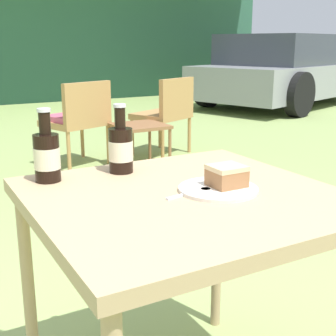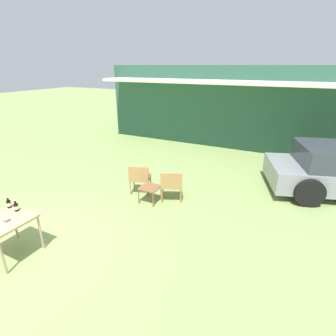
{
  "view_description": "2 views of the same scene",
  "coord_description": "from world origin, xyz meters",
  "px_view_note": "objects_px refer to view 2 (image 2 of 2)",
  "views": [
    {
      "loc": [
        -0.65,
        -1.06,
        1.15
      ],
      "look_at": [
        0.0,
        0.1,
        0.8
      ],
      "focal_mm": 50.0,
      "sensor_mm": 36.0,
      "label": 1
    },
    {
      "loc": [
        4.33,
        -2.22,
        3.26
      ],
      "look_at": [
        1.64,
        3.14,
        0.9
      ],
      "focal_mm": 28.0,
      "sensor_mm": 36.0,
      "label": 2
    }
  ],
  "objects_px": {
    "garden_side_table": "(150,189)",
    "cola_bottle_far": "(9,204)",
    "cake_on_plate": "(6,220)",
    "wicker_chair_plain": "(172,184)",
    "wicker_chair_cushioned": "(140,177)",
    "patio_table": "(5,223)",
    "cola_bottle_near": "(16,207)"
  },
  "relations": [
    {
      "from": "garden_side_table",
      "to": "cake_on_plate",
      "type": "distance_m",
      "value": 3.15
    },
    {
      "from": "wicker_chair_cushioned",
      "to": "patio_table",
      "type": "height_order",
      "value": "wicker_chair_cushioned"
    },
    {
      "from": "wicker_chair_cushioned",
      "to": "wicker_chair_plain",
      "type": "bearing_deg",
      "value": 159.27
    },
    {
      "from": "wicker_chair_plain",
      "to": "cola_bottle_near",
      "type": "xyz_separation_m",
      "value": [
        -1.78,
        -2.89,
        0.35
      ]
    },
    {
      "from": "wicker_chair_plain",
      "to": "cola_bottle_near",
      "type": "relative_size",
      "value": 3.65
    },
    {
      "from": "wicker_chair_cushioned",
      "to": "cola_bottle_far",
      "type": "bearing_deg",
      "value": 50.1
    },
    {
      "from": "wicker_chair_plain",
      "to": "patio_table",
      "type": "relative_size",
      "value": 0.97
    },
    {
      "from": "cake_on_plate",
      "to": "cola_bottle_near",
      "type": "height_order",
      "value": "cola_bottle_near"
    },
    {
      "from": "wicker_chair_plain",
      "to": "cake_on_plate",
      "type": "distance_m",
      "value": 3.6
    },
    {
      "from": "garden_side_table",
      "to": "cola_bottle_near",
      "type": "xyz_separation_m",
      "value": [
        -1.32,
        -2.59,
        0.47
      ]
    },
    {
      "from": "wicker_chair_cushioned",
      "to": "patio_table",
      "type": "bearing_deg",
      "value": 56.91
    },
    {
      "from": "garden_side_table",
      "to": "patio_table",
      "type": "relative_size",
      "value": 0.56
    },
    {
      "from": "cake_on_plate",
      "to": "garden_side_table",
      "type": "bearing_deg",
      "value": 68.5
    },
    {
      "from": "patio_table",
      "to": "garden_side_table",
      "type": "bearing_deg",
      "value": 66.5
    },
    {
      "from": "wicker_chair_cushioned",
      "to": "cola_bottle_far",
      "type": "distance_m",
      "value": 3.1
    },
    {
      "from": "patio_table",
      "to": "cola_bottle_far",
      "type": "xyz_separation_m",
      "value": [
        -0.3,
        0.31,
        0.15
      ]
    },
    {
      "from": "patio_table",
      "to": "cake_on_plate",
      "type": "height_order",
      "value": "cake_on_plate"
    },
    {
      "from": "patio_table",
      "to": "cola_bottle_near",
      "type": "relative_size",
      "value": 3.76
    },
    {
      "from": "garden_side_table",
      "to": "cola_bottle_far",
      "type": "height_order",
      "value": "cola_bottle_far"
    },
    {
      "from": "cola_bottle_far",
      "to": "wicker_chair_plain",
      "type": "bearing_deg",
      "value": 54.97
    },
    {
      "from": "wicker_chair_cushioned",
      "to": "wicker_chair_plain",
      "type": "distance_m",
      "value": 0.95
    },
    {
      "from": "wicker_chair_plain",
      "to": "garden_side_table",
      "type": "relative_size",
      "value": 1.73
    },
    {
      "from": "cake_on_plate",
      "to": "cola_bottle_far",
      "type": "bearing_deg",
      "value": 140.85
    },
    {
      "from": "wicker_chair_cushioned",
      "to": "garden_side_table",
      "type": "xyz_separation_m",
      "value": [
        0.49,
        -0.32,
        -0.11
      ]
    },
    {
      "from": "garden_side_table",
      "to": "cola_bottle_far",
      "type": "relative_size",
      "value": 2.11
    },
    {
      "from": "cake_on_plate",
      "to": "cola_bottle_near",
      "type": "relative_size",
      "value": 1.03
    },
    {
      "from": "wicker_chair_plain",
      "to": "patio_table",
      "type": "bearing_deg",
      "value": 37.51
    },
    {
      "from": "cake_on_plate",
      "to": "wicker_chair_cushioned",
      "type": "bearing_deg",
      "value": 78.59
    },
    {
      "from": "wicker_chair_cushioned",
      "to": "garden_side_table",
      "type": "relative_size",
      "value": 1.73
    },
    {
      "from": "patio_table",
      "to": "cake_on_plate",
      "type": "xyz_separation_m",
      "value": [
        0.11,
        -0.03,
        0.1
      ]
    },
    {
      "from": "garden_side_table",
      "to": "cola_bottle_near",
      "type": "bearing_deg",
      "value": -117.01
    },
    {
      "from": "cola_bottle_far",
      "to": "cake_on_plate",
      "type": "bearing_deg",
      "value": -39.15
    }
  ]
}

